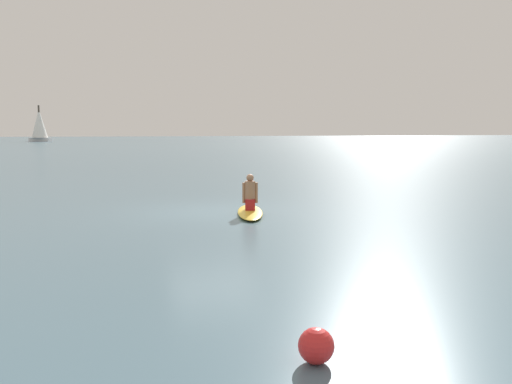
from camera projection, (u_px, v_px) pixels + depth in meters
ground_plane at (213, 212)px, 15.65m from camera, size 400.00×400.00×0.00m
surfboard at (250, 212)px, 15.16m from camera, size 2.98×1.44×0.13m
person_paddler at (250, 194)px, 15.10m from camera, size 0.39×0.44×1.01m
sailboat_near_right at (39, 125)px, 112.07m from camera, size 4.30×4.64×7.51m
buoy_marker at (316, 346)px, 5.45m from camera, size 0.37×0.37×0.37m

